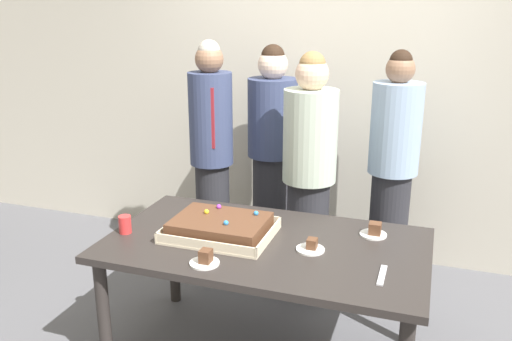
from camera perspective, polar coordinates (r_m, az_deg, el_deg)
The scene contains 12 objects.
interior_back_panel at distance 4.23m, azimuth 7.88°, elevation 10.80°, with size 8.00×0.12×3.00m, color beige.
party_table at distance 2.96m, azimuth 1.00°, elevation -9.04°, with size 1.73×0.97×0.74m.
sheet_cake at distance 2.99m, azimuth -3.81°, elevation -6.04°, with size 0.58×0.44×0.12m.
plated_slice_near_left at distance 3.06m, azimuth 12.48°, elevation -6.33°, with size 0.15×0.15×0.07m.
plated_slice_near_right at distance 2.84m, azimuth 5.88°, elevation -8.11°, with size 0.15×0.15×0.06m.
plated_slice_far_left at distance 2.69m, azimuth -5.44°, elevation -9.42°, with size 0.15×0.15×0.08m.
drink_cup_nearest at distance 3.10m, azimuth -13.79°, elevation -5.60°, with size 0.07×0.07×0.10m, color red.
cake_server_utensil at distance 2.65m, azimuth 13.29°, elevation -10.81°, with size 0.03×0.20×0.01m, color silver.
person_serving_front at distance 3.80m, azimuth 14.33°, elevation 0.05°, with size 0.34×0.34×1.69m.
person_green_shirt_behind at distance 3.82m, azimuth -4.74°, elevation 1.30°, with size 0.31×0.31×1.74m.
person_striped_tie_right at distance 4.03m, azimuth 1.72°, elevation 1.60°, with size 0.37×0.37×1.70m.
person_left_edge_reaching at distance 3.57m, azimuth 5.67°, elevation -0.58°, with size 0.35×0.35×1.69m.
Camera 1 is at (0.81, -2.53, 1.96)m, focal length 37.54 mm.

